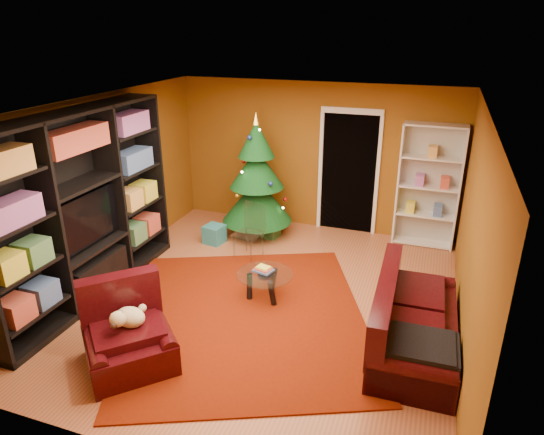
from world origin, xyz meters
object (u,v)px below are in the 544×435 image
(christmas_tree, at_px, (257,177))
(rug, at_px, (247,316))
(white_bookshelf, at_px, (428,187))
(coffee_table, at_px, (265,286))
(gift_box_teal, at_px, (214,234))
(gift_box_red, at_px, (248,214))
(dog, at_px, (130,317))
(media_unit, at_px, (81,209))
(sofa, at_px, (416,316))
(acrylic_chair, at_px, (248,234))
(gift_box_green, at_px, (271,230))
(armchair, at_px, (128,335))

(christmas_tree, bearing_deg, rug, -72.23)
(white_bookshelf, relative_size, coffee_table, 2.75)
(gift_box_teal, relative_size, white_bookshelf, 0.15)
(gift_box_red, xyz_separation_m, dog, (0.35, -4.27, 0.45))
(media_unit, bearing_deg, sofa, 3.13)
(rug, relative_size, gift_box_teal, 11.08)
(sofa, bearing_deg, gift_box_red, 46.31)
(rug, relative_size, acrylic_chair, 4.37)
(media_unit, height_order, gift_box_teal, media_unit)
(sofa, relative_size, acrylic_chair, 2.51)
(rug, height_order, acrylic_chair, acrylic_chair)
(rug, distance_m, coffee_table, 0.53)
(coffee_table, distance_m, acrylic_chair, 1.32)
(media_unit, height_order, acrylic_chair, media_unit)
(gift_box_red, bearing_deg, dog, -85.35)
(rug, height_order, coffee_table, coffee_table)
(rug, height_order, gift_box_green, gift_box_green)
(armchair, bearing_deg, gift_box_green, 39.92)
(gift_box_teal, relative_size, gift_box_green, 1.20)
(rug, xyz_separation_m, armchair, (-0.85, -1.28, 0.37))
(rug, bearing_deg, media_unit, -175.89)
(rug, distance_m, media_unit, 2.56)
(white_bookshelf, xyz_separation_m, dog, (-2.84, -4.25, -0.45))
(dog, bearing_deg, coffee_table, 16.23)
(coffee_table, bearing_deg, christmas_tree, 113.51)
(sofa, xyz_separation_m, coffee_table, (-1.99, 0.43, -0.23))
(armchair, relative_size, dog, 2.44)
(white_bookshelf, xyz_separation_m, acrylic_chair, (-2.60, -1.44, -0.63))
(dog, xyz_separation_m, acrylic_chair, (0.24, 2.81, -0.17))
(dog, bearing_deg, armchair, -135.00)
(rug, xyz_separation_m, media_unit, (-2.23, -0.16, 1.25))
(white_bookshelf, bearing_deg, gift_box_green, -165.57)
(gift_box_red, bearing_deg, coffee_table, -63.67)
(gift_box_teal, relative_size, armchair, 0.32)
(coffee_table, relative_size, acrylic_chair, 0.97)
(gift_box_teal, distance_m, sofa, 3.90)
(gift_box_green, bearing_deg, media_unit, -123.09)
(media_unit, xyz_separation_m, gift_box_teal, (0.87, 2.08, -1.11))
(media_unit, xyz_separation_m, christmas_tree, (1.43, 2.66, -0.21))
(media_unit, relative_size, acrylic_chair, 4.17)
(gift_box_teal, distance_m, gift_box_green, 0.99)
(media_unit, xyz_separation_m, armchair, (1.38, -1.12, -0.88))
(media_unit, relative_size, dog, 8.22)
(gift_box_teal, bearing_deg, christmas_tree, 45.78)
(rug, relative_size, sofa, 1.74)
(dog, bearing_deg, gift_box_red, 49.51)
(acrylic_chair, bearing_deg, white_bookshelf, 43.32)
(white_bookshelf, relative_size, dog, 5.25)
(white_bookshelf, relative_size, acrylic_chair, 2.66)
(white_bookshelf, distance_m, dog, 5.13)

